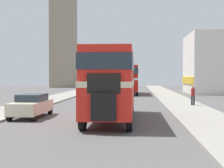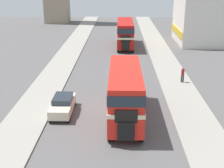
# 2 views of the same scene
# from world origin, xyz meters

# --- Properties ---
(ground_plane) EXTENTS (120.00, 120.00, 0.00)m
(ground_plane) POSITION_xyz_m (0.00, 0.00, 0.00)
(ground_plane) COLOR #565454
(sidewalk_right) EXTENTS (3.50, 120.00, 0.12)m
(sidewalk_right) POSITION_xyz_m (6.75, 0.00, 0.06)
(sidewalk_right) COLOR gray
(sidewalk_right) RESTS_ON ground_plane
(double_decker_bus) EXTENTS (2.54, 9.56, 4.06)m
(double_decker_bus) POSITION_xyz_m (1.16, -1.99, 2.44)
(double_decker_bus) COLOR red
(double_decker_bus) RESTS_ON ground_plane
(bus_distant) EXTENTS (2.49, 10.23, 4.04)m
(bus_distant) POSITION_xyz_m (1.58, 24.31, 2.43)
(bus_distant) COLOR #B2140F
(bus_distant) RESTS_ON ground_plane
(car_parked_near) EXTENTS (1.67, 4.26, 1.47)m
(car_parked_near) POSITION_xyz_m (-4.02, -1.22, 0.76)
(car_parked_near) COLOR beige
(car_parked_near) RESTS_ON ground_plane
(pedestrian_walking) EXTENTS (0.33, 0.33, 1.65)m
(pedestrian_walking) POSITION_xyz_m (7.42, 6.61, 1.05)
(pedestrian_walking) COLOR #282833
(pedestrian_walking) RESTS_ON sidewalk_right
(church_tower) EXTENTS (5.64, 5.64, 36.19)m
(church_tower) POSITION_xyz_m (-14.19, 50.39, 18.47)
(church_tower) COLOR gray
(church_tower) RESTS_ON ground_plane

